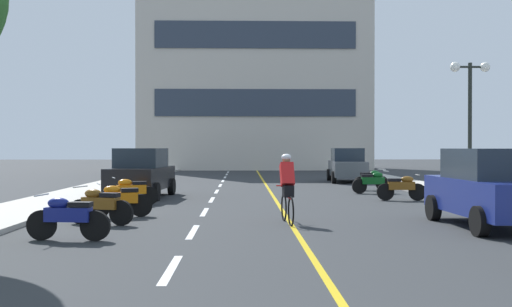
{
  "coord_description": "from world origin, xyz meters",
  "views": [
    {
      "loc": [
        -0.92,
        -2.98,
        1.84
      ],
      "look_at": [
        -0.47,
        16.4,
        1.65
      ],
      "focal_mm": 41.73,
      "sensor_mm": 36.0,
      "label": 1
    }
  ],
  "objects_px": {
    "motorcycle_5": "(131,191)",
    "motorcycle_6": "(402,187)",
    "cyclist_rider": "(287,187)",
    "motorcycle_4": "(119,200)",
    "parked_car_far": "(347,165)",
    "parked_car_mid": "(141,173)",
    "parked_car_near": "(491,188)",
    "motorcycle_8": "(371,179)",
    "motorcycle_7": "(373,182)",
    "motorcycle_2": "(68,217)",
    "motorcycle_3": "(100,205)",
    "street_lamp_mid": "(470,97)"
  },
  "relations": [
    {
      "from": "motorcycle_6",
      "to": "cyclist_rider",
      "type": "distance_m",
      "value": 7.57
    },
    {
      "from": "parked_car_near",
      "to": "motorcycle_6",
      "type": "xyz_separation_m",
      "value": [
        -0.17,
        6.98,
        -0.44
      ]
    },
    {
      "from": "parked_car_far",
      "to": "motorcycle_4",
      "type": "relative_size",
      "value": 2.63
    },
    {
      "from": "street_lamp_mid",
      "to": "motorcycle_2",
      "type": "bearing_deg",
      "value": -140.78
    },
    {
      "from": "parked_car_mid",
      "to": "motorcycle_4",
      "type": "xyz_separation_m",
      "value": [
        0.5,
        -6.35,
        -0.44
      ]
    },
    {
      "from": "parked_car_near",
      "to": "parked_car_far",
      "type": "height_order",
      "value": "same"
    },
    {
      "from": "parked_car_mid",
      "to": "parked_car_near",
      "type": "bearing_deg",
      "value": -41.89
    },
    {
      "from": "motorcycle_2",
      "to": "motorcycle_3",
      "type": "relative_size",
      "value": 1.03
    },
    {
      "from": "parked_car_mid",
      "to": "motorcycle_5",
      "type": "distance_m",
      "value": 3.19
    },
    {
      "from": "motorcycle_2",
      "to": "motorcycle_7",
      "type": "distance_m",
      "value": 14.77
    },
    {
      "from": "street_lamp_mid",
      "to": "cyclist_rider",
      "type": "relative_size",
      "value": 2.73
    },
    {
      "from": "motorcycle_4",
      "to": "motorcycle_5",
      "type": "bearing_deg",
      "value": 95.22
    },
    {
      "from": "street_lamp_mid",
      "to": "parked_car_near",
      "type": "distance_m",
      "value": 8.67
    },
    {
      "from": "motorcycle_2",
      "to": "motorcycle_8",
      "type": "relative_size",
      "value": 1.04
    },
    {
      "from": "motorcycle_6",
      "to": "motorcycle_8",
      "type": "distance_m",
      "value": 5.11
    },
    {
      "from": "motorcycle_5",
      "to": "motorcycle_2",
      "type": "bearing_deg",
      "value": -89.43
    },
    {
      "from": "parked_car_near",
      "to": "motorcycle_8",
      "type": "bearing_deg",
      "value": 90.6
    },
    {
      "from": "motorcycle_8",
      "to": "motorcycle_6",
      "type": "bearing_deg",
      "value": -90.53
    },
    {
      "from": "parked_car_far",
      "to": "motorcycle_3",
      "type": "bearing_deg",
      "value": -117.2
    },
    {
      "from": "motorcycle_2",
      "to": "motorcycle_3",
      "type": "bearing_deg",
      "value": 88.49
    },
    {
      "from": "motorcycle_7",
      "to": "cyclist_rider",
      "type": "bearing_deg",
      "value": -114.07
    },
    {
      "from": "parked_car_near",
      "to": "motorcycle_3",
      "type": "relative_size",
      "value": 2.57
    },
    {
      "from": "parked_car_near",
      "to": "parked_car_mid",
      "type": "xyz_separation_m",
      "value": [
        -9.45,
        8.48,
        0.0
      ]
    },
    {
      "from": "parked_car_mid",
      "to": "parked_car_far",
      "type": "xyz_separation_m",
      "value": [
        9.37,
        9.78,
        0.0
      ]
    },
    {
      "from": "parked_car_far",
      "to": "motorcycle_2",
      "type": "bearing_deg",
      "value": -114.46
    },
    {
      "from": "parked_car_far",
      "to": "motorcycle_6",
      "type": "bearing_deg",
      "value": -90.48
    },
    {
      "from": "street_lamp_mid",
      "to": "motorcycle_4",
      "type": "distance_m",
      "value": 13.22
    },
    {
      "from": "motorcycle_5",
      "to": "motorcycle_6",
      "type": "bearing_deg",
      "value": 10.34
    },
    {
      "from": "motorcycle_2",
      "to": "motorcycle_6",
      "type": "bearing_deg",
      "value": 44.08
    },
    {
      "from": "parked_car_far",
      "to": "motorcycle_4",
      "type": "height_order",
      "value": "parked_car_far"
    },
    {
      "from": "motorcycle_7",
      "to": "cyclist_rider",
      "type": "xyz_separation_m",
      "value": [
        -4.16,
        -9.32,
        0.41
      ]
    },
    {
      "from": "motorcycle_3",
      "to": "cyclist_rider",
      "type": "xyz_separation_m",
      "value": [
        4.48,
        0.2,
        0.41
      ]
    },
    {
      "from": "motorcycle_2",
      "to": "cyclist_rider",
      "type": "distance_m",
      "value": 5.26
    },
    {
      "from": "parked_car_near",
      "to": "motorcycle_2",
      "type": "bearing_deg",
      "value": -169.26
    },
    {
      "from": "parked_car_far",
      "to": "motorcycle_8",
      "type": "height_order",
      "value": "parked_car_far"
    },
    {
      "from": "motorcycle_5",
      "to": "motorcycle_6",
      "type": "height_order",
      "value": "same"
    },
    {
      "from": "motorcycle_6",
      "to": "cyclist_rider",
      "type": "xyz_separation_m",
      "value": [
        -4.45,
        -6.1,
        0.41
      ]
    },
    {
      "from": "parked_car_far",
      "to": "motorcycle_3",
      "type": "relative_size",
      "value": 2.6
    },
    {
      "from": "street_lamp_mid",
      "to": "parked_car_mid",
      "type": "height_order",
      "value": "street_lamp_mid"
    },
    {
      "from": "motorcycle_5",
      "to": "cyclist_rider",
      "type": "height_order",
      "value": "cyclist_rider"
    },
    {
      "from": "motorcycle_4",
      "to": "street_lamp_mid",
      "type": "bearing_deg",
      "value": 26.36
    },
    {
      "from": "motorcycle_5",
      "to": "motorcycle_4",
      "type": "bearing_deg",
      "value": -84.78
    },
    {
      "from": "motorcycle_5",
      "to": "motorcycle_7",
      "type": "distance_m",
      "value": 10.04
    },
    {
      "from": "motorcycle_5",
      "to": "cyclist_rider",
      "type": "distance_m",
      "value": 6.43
    },
    {
      "from": "motorcycle_4",
      "to": "motorcycle_6",
      "type": "xyz_separation_m",
      "value": [
        8.78,
        4.85,
        0.0
      ]
    },
    {
      "from": "motorcycle_2",
      "to": "motorcycle_6",
      "type": "xyz_separation_m",
      "value": [
        9.0,
        8.72,
        0.0
      ]
    },
    {
      "from": "motorcycle_2",
      "to": "motorcycle_5",
      "type": "distance_m",
      "value": 7.06
    },
    {
      "from": "parked_car_near",
      "to": "cyclist_rider",
      "type": "bearing_deg",
      "value": 169.33
    },
    {
      "from": "parked_car_near",
      "to": "motorcycle_7",
      "type": "xyz_separation_m",
      "value": [
        -0.46,
        10.19,
        -0.44
      ]
    },
    {
      "from": "motorcycle_7",
      "to": "motorcycle_8",
      "type": "distance_m",
      "value": 1.93
    }
  ]
}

